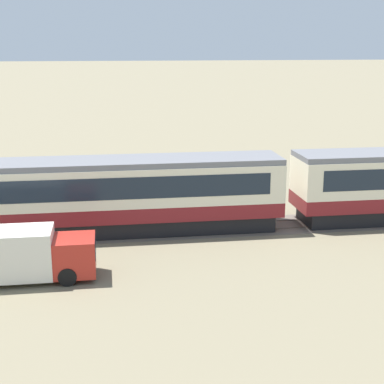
# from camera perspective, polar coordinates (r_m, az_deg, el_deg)

# --- Properties ---
(passenger_train) EXTENTS (114.25, 3.22, 4.06)m
(passenger_train) POSITION_cam_1_polar(r_m,az_deg,el_deg) (31.89, -10.40, -0.14)
(passenger_train) COLOR maroon
(passenger_train) RESTS_ON ground_plane
(railway_track) EXTENTS (152.53, 3.60, 0.04)m
(railway_track) POSITION_cam_1_polar(r_m,az_deg,el_deg) (32.58, -12.27, -4.04)
(railway_track) COLOR #665B51
(railway_track) RESTS_ON ground_plane
(delivery_truck_red) EXTENTS (6.04, 2.07, 2.30)m
(delivery_truck_red) POSITION_cam_1_polar(r_m,az_deg,el_deg) (26.60, -16.22, -5.84)
(delivery_truck_red) COLOR #B2281E
(delivery_truck_red) RESTS_ON ground_plane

